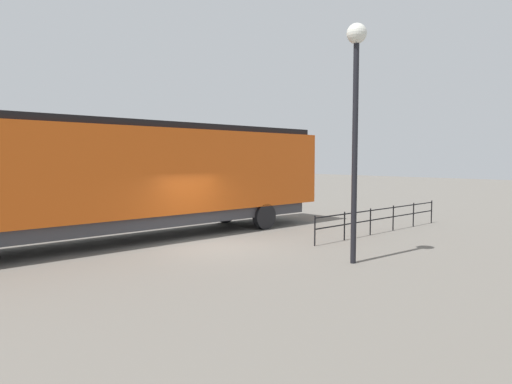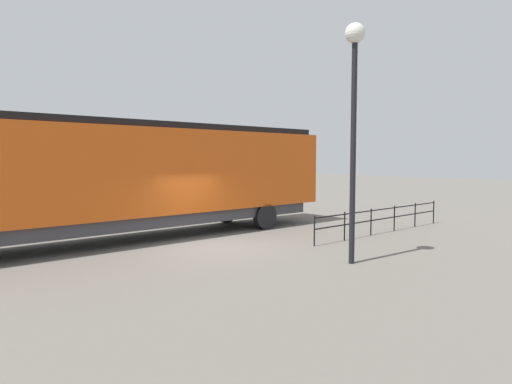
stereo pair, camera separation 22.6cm
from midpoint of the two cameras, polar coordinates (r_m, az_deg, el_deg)
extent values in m
plane|color=#666059|center=(15.68, -5.60, -6.89)|extent=(120.00, 120.00, 0.00)
cube|color=#D15114|center=(17.20, -16.04, 2.51)|extent=(3.02, 17.23, 3.10)
cube|color=black|center=(21.66, 2.24, 1.76)|extent=(2.90, 2.08, 2.17)
cube|color=black|center=(17.23, -16.15, 8.08)|extent=(2.71, 16.54, 0.24)
cube|color=#38383D|center=(17.34, -15.92, -3.37)|extent=(2.71, 15.85, 0.45)
cylinder|color=black|center=(21.44, -4.25, -2.39)|extent=(0.30, 1.10, 1.10)
cylinder|color=black|center=(19.39, 0.71, -3.08)|extent=(0.30, 1.10, 1.10)
cylinder|color=black|center=(13.20, 11.83, 4.77)|extent=(0.16, 0.16, 6.33)
sphere|color=silver|center=(13.65, 12.05, 18.91)|extent=(0.57, 0.57, 0.57)
cube|color=black|center=(19.10, 15.27, -2.07)|extent=(0.04, 8.42, 0.04)
cube|color=black|center=(19.15, 15.25, -3.23)|extent=(0.04, 8.42, 0.04)
cylinder|color=black|center=(15.79, 7.00, -4.87)|extent=(0.05, 0.05, 1.06)
cylinder|color=black|center=(17.09, 10.69, -4.22)|extent=(0.05, 0.05, 1.06)
cylinder|color=black|center=(18.45, 13.84, -3.65)|extent=(0.05, 0.05, 1.06)
cylinder|color=black|center=(19.86, 16.55, -3.15)|extent=(0.05, 0.05, 1.06)
cylinder|color=black|center=(21.32, 18.90, -2.71)|extent=(0.05, 0.05, 1.06)
cylinder|color=black|center=(22.80, 20.94, -2.32)|extent=(0.05, 0.05, 1.06)
camera|label=1|loc=(0.11, -90.38, -0.03)|focal=31.82mm
camera|label=2|loc=(0.11, 89.62, 0.03)|focal=31.82mm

